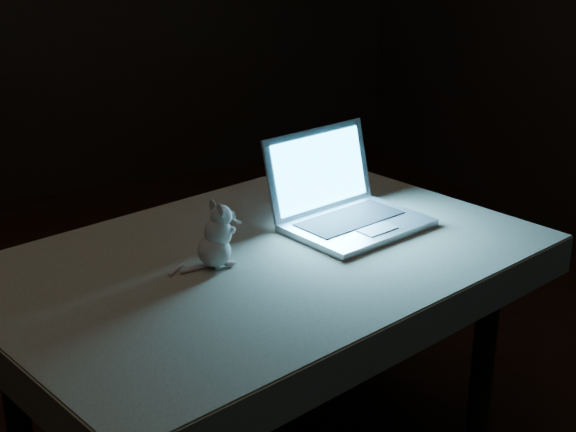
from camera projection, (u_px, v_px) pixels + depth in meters
name	position (u px, v px, depth m)	size (l,w,h in m)	color
table	(263.00, 374.00, 2.21)	(1.27, 0.81, 0.68)	black
tablecloth	(250.00, 267.00, 2.13)	(1.37, 0.92, 0.10)	beige
laptop	(359.00, 185.00, 2.19)	(0.36, 0.32, 0.25)	silver
plush_mouse	(214.00, 235.00, 1.98)	(0.12, 0.12, 0.16)	white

